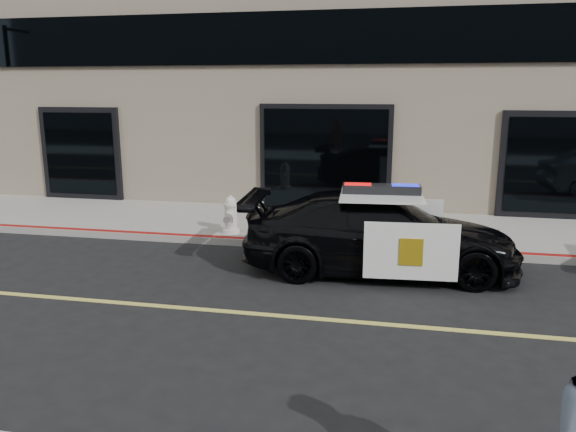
# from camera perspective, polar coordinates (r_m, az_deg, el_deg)

# --- Properties ---
(ground) EXTENTS (120.00, 120.00, 0.00)m
(ground) POSITION_cam_1_polar(r_m,az_deg,el_deg) (8.24, 3.84, -10.47)
(ground) COLOR black
(ground) RESTS_ON ground
(sidewalk_n) EXTENTS (60.00, 3.50, 0.15)m
(sidewalk_n) POSITION_cam_1_polar(r_m,az_deg,el_deg) (13.19, 6.97, -1.23)
(sidewalk_n) COLOR gray
(sidewalk_n) RESTS_ON ground
(police_car) EXTENTS (2.66, 5.17, 1.61)m
(police_car) POSITION_cam_1_polar(r_m,az_deg,el_deg) (10.22, 9.32, -1.72)
(police_car) COLOR black
(police_car) RESTS_ON ground
(fire_hydrant) EXTENTS (0.38, 0.52, 0.83)m
(fire_hydrant) POSITION_cam_1_polar(r_m,az_deg,el_deg) (12.35, -5.84, 0.05)
(fire_hydrant) COLOR silver
(fire_hydrant) RESTS_ON sidewalk_n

